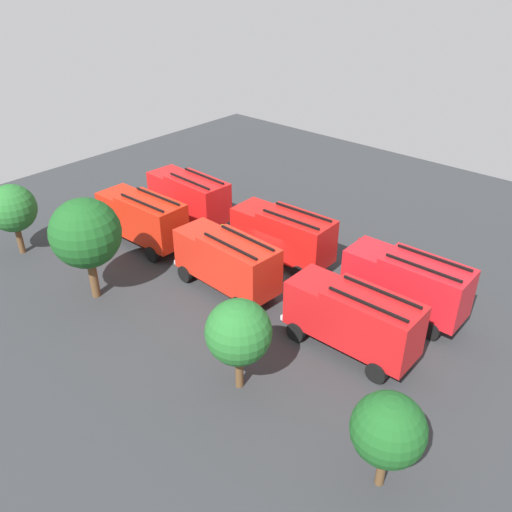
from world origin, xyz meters
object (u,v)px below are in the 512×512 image
(firefighter_1, at_px, (359,249))
(tree_1, at_px, (239,332))
(tree_0, at_px, (388,430))
(tree_2, at_px, (86,234))
(tree_3, at_px, (12,208))
(fire_truck_5, at_px, (142,217))
(fire_truck_1, at_px, (283,234))
(fire_truck_0, at_px, (406,282))
(fire_truck_3, at_px, (353,317))
(firefighter_0, at_px, (223,235))
(fire_truck_4, at_px, (227,260))
(fire_truck_2, at_px, (189,195))
(traffic_cone_0, at_px, (231,254))

(firefighter_1, relative_size, tree_1, 0.35)
(tree_0, bearing_deg, tree_2, -0.63)
(firefighter_1, distance_m, tree_3, 23.42)
(fire_truck_5, bearing_deg, firefighter_1, -148.82)
(fire_truck_1, bearing_deg, firefighter_1, -139.07)
(fire_truck_5, distance_m, tree_1, 15.99)
(fire_truck_0, xyz_separation_m, fire_truck_3, (0.48, 4.83, 0.00))
(tree_0, xyz_separation_m, tree_3, (28.23, 0.08, 0.35))
(fire_truck_1, height_order, tree_1, tree_1)
(fire_truck_1, relative_size, fire_truck_5, 1.00)
(firefighter_0, relative_size, tree_2, 0.27)
(firefighter_1, height_order, tree_1, tree_1)
(tree_1, relative_size, tree_3, 0.97)
(firefighter_1, xyz_separation_m, tree_1, (-2.05, 14.04, 2.31))
(fire_truck_1, distance_m, fire_truck_4, 4.90)
(fire_truck_4, height_order, tree_3, tree_3)
(firefighter_1, distance_m, tree_2, 17.54)
(tree_0, bearing_deg, fire_truck_1, -38.34)
(fire_truck_0, distance_m, firefighter_0, 13.49)
(fire_truck_0, relative_size, fire_truck_2, 0.99)
(fire_truck_3, distance_m, tree_1, 6.44)
(tree_0, xyz_separation_m, tree_1, (7.90, -0.33, 0.25))
(fire_truck_1, distance_m, tree_0, 17.53)
(fire_truck_5, xyz_separation_m, tree_0, (-22.69, 6.31, 0.86))
(fire_truck_5, bearing_deg, fire_truck_2, -86.81)
(firefighter_0, bearing_deg, tree_2, 138.27)
(fire_truck_0, bearing_deg, fire_truck_3, 83.49)
(traffic_cone_0, bearing_deg, firefighter_1, -140.81)
(fire_truck_1, bearing_deg, fire_truck_0, 178.82)
(fire_truck_2, height_order, traffic_cone_0, fire_truck_2)
(fire_truck_4, relative_size, tree_2, 1.15)
(fire_truck_0, xyz_separation_m, fire_truck_5, (17.82, 4.66, 0.00))
(fire_truck_1, distance_m, tree_3, 18.20)
(tree_1, bearing_deg, tree_2, 0.52)
(firefighter_0, distance_m, tree_3, 14.23)
(fire_truck_0, bearing_deg, tree_0, 113.11)
(firefighter_1, bearing_deg, fire_truck_1, -123.90)
(firefighter_0, relative_size, tree_1, 0.35)
(fire_truck_4, xyz_separation_m, firefighter_1, (-4.21, -8.38, -1.20))
(fire_truck_5, relative_size, traffic_cone_0, 10.30)
(firefighter_1, relative_size, tree_2, 0.27)
(fire_truck_2, distance_m, tree_1, 18.58)
(fire_truck_3, xyz_separation_m, fire_truck_4, (8.81, 0.15, 0.00))
(tree_2, bearing_deg, fire_truck_2, -73.14)
(fire_truck_3, xyz_separation_m, tree_1, (2.55, 5.81, 1.11))
(tree_0, distance_m, tree_3, 28.23)
(fire_truck_0, relative_size, tree_3, 1.45)
(fire_truck_0, relative_size, traffic_cone_0, 10.28)
(fire_truck_0, xyz_separation_m, firefighter_0, (13.38, 1.19, -1.21))
(tree_3, bearing_deg, traffic_cone_0, -142.19)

